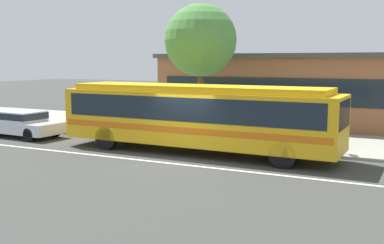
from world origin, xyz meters
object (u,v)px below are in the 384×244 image
object	(u,v)px
sedan_behind_bus	(21,122)
street_tree_near_stop	(201,41)
bus_stop_sign	(325,111)
pedestrian_waiting_near_sign	(327,126)
transit_bus	(197,114)

from	to	relation	value
sedan_behind_bus	street_tree_near_stop	bearing A→B (deg)	28.95
sedan_behind_bus	bus_stop_sign	size ratio (longest dim) A/B	1.72
bus_stop_sign	street_tree_near_stop	bearing A→B (deg)	161.83
pedestrian_waiting_near_sign	street_tree_near_stop	distance (m)	7.64
pedestrian_waiting_near_sign	bus_stop_sign	world-z (taller)	bus_stop_sign
pedestrian_waiting_near_sign	bus_stop_sign	xyz separation A→B (m)	(0.05, -0.78, 0.73)
pedestrian_waiting_near_sign	street_tree_near_stop	bearing A→B (deg)	168.08
bus_stop_sign	sedan_behind_bus	bearing A→B (deg)	-171.35
transit_bus	street_tree_near_stop	distance (m)	5.59
transit_bus	sedan_behind_bus	distance (m)	9.72
transit_bus	pedestrian_waiting_near_sign	xyz separation A→B (m)	(4.72, 2.88, -0.58)
pedestrian_waiting_near_sign	sedan_behind_bus	bearing A→B (deg)	-168.32
transit_bus	sedan_behind_bus	xyz separation A→B (m)	(-9.68, -0.10, -0.90)
sedan_behind_bus	bus_stop_sign	bearing A→B (deg)	8.65
sedan_behind_bus	street_tree_near_stop	size ratio (longest dim) A/B	0.69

